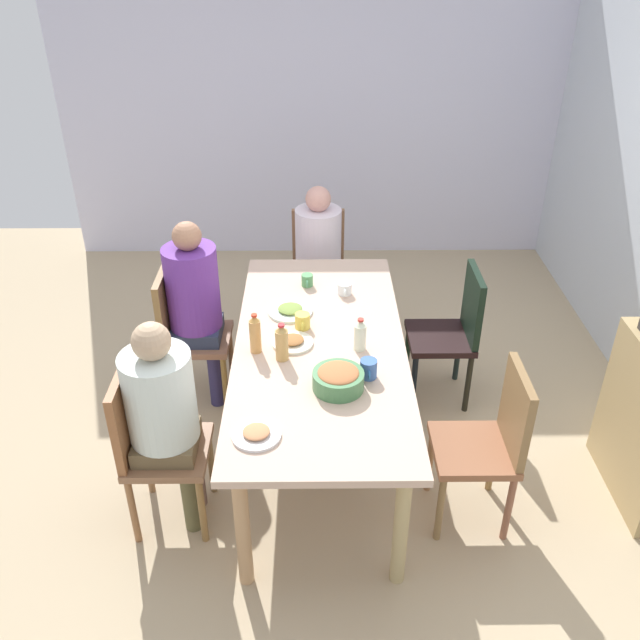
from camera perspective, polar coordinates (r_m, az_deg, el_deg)
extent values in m
plane|color=tan|center=(4.09, 0.00, -10.71)|extent=(6.51, 6.51, 0.00)
cube|color=silver|center=(5.98, -0.26, 17.48)|extent=(0.12, 4.34, 2.60)
cube|color=#CFAD95|center=(3.64, 0.00, -2.28)|extent=(2.05, 0.92, 0.04)
cylinder|color=tan|center=(4.63, -4.54, 0.24)|extent=(0.07, 0.07, 0.70)
cylinder|color=tan|center=(3.20, -6.56, -17.14)|extent=(0.07, 0.07, 0.70)
cylinder|color=tan|center=(4.64, 4.33, 0.28)|extent=(0.07, 0.07, 0.70)
cylinder|color=tan|center=(3.21, 6.86, -17.05)|extent=(0.07, 0.07, 0.70)
cube|color=brown|center=(3.50, 12.81, -10.66)|extent=(0.40, 0.40, 0.04)
cylinder|color=brown|center=(3.58, 15.68, -15.01)|extent=(0.04, 0.04, 0.43)
cylinder|color=olive|center=(3.81, 14.44, -11.35)|extent=(0.04, 0.04, 0.43)
cylinder|color=olive|center=(3.50, 10.14, -15.37)|extent=(0.04, 0.04, 0.43)
cylinder|color=#91613D|center=(3.74, 9.29, -11.59)|extent=(0.04, 0.04, 0.43)
cube|color=olive|center=(3.40, 16.26, -7.54)|extent=(0.38, 0.04, 0.45)
cube|color=#915F39|center=(4.92, -0.14, 3.57)|extent=(0.40, 0.40, 0.04)
cylinder|color=brown|center=(5.18, 1.73, 2.25)|extent=(0.04, 0.04, 0.43)
cylinder|color=olive|center=(5.18, -2.03, 2.24)|extent=(0.04, 0.04, 0.43)
cylinder|color=#8A5F3C|center=(4.89, 1.87, 0.31)|extent=(0.04, 0.04, 0.43)
cylinder|color=brown|center=(4.89, -2.12, 0.29)|extent=(0.04, 0.04, 0.43)
cube|color=brown|center=(4.98, -0.16, 6.93)|extent=(0.04, 0.38, 0.45)
cylinder|color=#3D3946|center=(4.94, 0.80, 0.83)|extent=(0.09, 0.09, 0.45)
cylinder|color=#36363C|center=(4.94, -1.06, 0.82)|extent=(0.09, 0.09, 0.45)
cube|color=#3A464A|center=(4.90, -0.14, 4.19)|extent=(0.30, 0.30, 0.10)
cylinder|color=silver|center=(4.78, -0.15, 6.96)|extent=(0.32, 0.32, 0.42)
sphere|color=tan|center=(4.67, -0.15, 10.20)|extent=(0.18, 0.18, 0.18)
cube|color=brown|center=(3.49, -12.70, -10.82)|extent=(0.40, 0.40, 0.04)
cylinder|color=brown|center=(3.80, -14.40, -11.53)|extent=(0.04, 0.04, 0.43)
cylinder|color=#8D5D39|center=(3.56, -15.55, -15.22)|extent=(0.04, 0.04, 0.43)
cylinder|color=olive|center=(3.73, -9.22, -11.71)|extent=(0.04, 0.04, 0.43)
cylinder|color=olive|center=(3.49, -9.95, -15.51)|extent=(0.04, 0.04, 0.43)
cube|color=brown|center=(3.38, -16.17, -7.73)|extent=(0.38, 0.04, 0.45)
cylinder|color=brown|center=(3.67, -10.52, -12.52)|extent=(0.09, 0.09, 0.45)
cylinder|color=brown|center=(3.56, -10.91, -14.30)|extent=(0.09, 0.09, 0.45)
cube|color=brown|center=(3.45, -12.82, -10.08)|extent=(0.30, 0.30, 0.10)
cylinder|color=silver|center=(3.27, -13.40, -6.36)|extent=(0.33, 0.33, 0.46)
sphere|color=tan|center=(3.10, -14.10, -1.77)|extent=(0.18, 0.18, 0.18)
cube|color=black|center=(4.30, 10.10, -1.51)|extent=(0.40, 0.40, 0.04)
cylinder|color=black|center=(4.32, 12.42, -5.22)|extent=(0.04, 0.04, 0.43)
cylinder|color=black|center=(4.59, 11.60, -2.70)|extent=(0.04, 0.04, 0.43)
cylinder|color=black|center=(4.26, 7.93, -5.32)|extent=(0.04, 0.04, 0.43)
cylinder|color=black|center=(4.53, 7.39, -2.75)|extent=(0.04, 0.04, 0.43)
cube|color=black|center=(4.21, 12.81, 1.20)|extent=(0.38, 0.04, 0.45)
cube|color=brown|center=(4.29, -10.26, -1.61)|extent=(0.40, 0.40, 0.04)
cylinder|color=#8B5E41|center=(4.58, -11.79, -2.81)|extent=(0.04, 0.04, 0.43)
cylinder|color=#945C40|center=(4.31, -12.54, -5.35)|extent=(0.04, 0.04, 0.43)
cylinder|color=#8E5E3C|center=(4.52, -7.56, -2.83)|extent=(0.04, 0.04, 0.43)
cylinder|color=olive|center=(4.25, -8.03, -5.41)|extent=(0.04, 0.04, 0.43)
cube|color=brown|center=(4.20, -12.98, 1.08)|extent=(0.38, 0.04, 0.45)
cylinder|color=#303251|center=(4.45, -8.58, -3.37)|extent=(0.09, 0.09, 0.45)
cylinder|color=#2E2A55|center=(4.33, -8.83, -4.58)|extent=(0.09, 0.09, 0.45)
cube|color=#293149|center=(4.25, -10.33, -0.93)|extent=(0.30, 0.30, 0.10)
cylinder|color=#633093|center=(4.10, -10.74, 2.71)|extent=(0.32, 0.32, 0.52)
sphere|color=#AC775A|center=(3.95, -11.21, 6.97)|extent=(0.17, 0.17, 0.17)
cylinder|color=silver|center=(3.05, -5.39, -9.65)|extent=(0.22, 0.22, 0.01)
ellipsoid|color=tan|center=(3.03, -5.41, -9.37)|extent=(0.12, 0.12, 0.02)
cylinder|color=silver|center=(3.91, -2.53, 0.74)|extent=(0.26, 0.26, 0.01)
ellipsoid|color=olive|center=(3.90, -2.54, 0.98)|extent=(0.14, 0.14, 0.02)
cylinder|color=white|center=(3.63, -2.33, -1.92)|extent=(0.22, 0.22, 0.01)
ellipsoid|color=#A26737|center=(3.62, -2.34, -1.66)|extent=(0.12, 0.12, 0.02)
cylinder|color=#447A4A|center=(3.28, 1.55, -5.14)|extent=(0.25, 0.25, 0.09)
ellipsoid|color=#B86C3F|center=(3.26, 1.56, -4.49)|extent=(0.20, 0.20, 0.04)
cylinder|color=white|center=(4.09, 2.09, 2.68)|extent=(0.09, 0.09, 0.07)
torus|color=white|center=(4.04, 2.12, 2.31)|extent=(0.05, 0.01, 0.05)
cylinder|color=#E5C94C|center=(3.75, -1.49, -0.07)|extent=(0.08, 0.08, 0.09)
torus|color=#E1CC47|center=(3.70, -1.50, -0.51)|extent=(0.05, 0.01, 0.05)
cylinder|color=#3B62A4|center=(3.37, 4.12, -4.13)|extent=(0.09, 0.09, 0.10)
torus|color=#2B5F9A|center=(3.32, 4.18, -4.68)|extent=(0.05, 0.01, 0.05)
cylinder|color=#519458|center=(4.18, -1.09, 3.39)|extent=(0.07, 0.07, 0.08)
torus|color=#4D9565|center=(4.14, -1.09, 3.08)|extent=(0.05, 0.01, 0.05)
cylinder|color=tan|center=(3.47, -3.24, -2.13)|extent=(0.07, 0.07, 0.17)
cone|color=tan|center=(3.42, -3.29, -0.74)|extent=(0.06, 0.06, 0.03)
cylinder|color=red|center=(3.41, -3.30, -0.45)|extent=(0.03, 0.03, 0.01)
cylinder|color=tan|center=(3.54, -5.50, -1.38)|extent=(0.06, 0.06, 0.19)
cone|color=#C79144|center=(3.48, -5.59, 0.12)|extent=(0.05, 0.05, 0.03)
cylinder|color=red|center=(3.47, -5.60, 0.40)|extent=(0.03, 0.03, 0.01)
cylinder|color=silver|center=(3.55, 3.41, -1.48)|extent=(0.06, 0.06, 0.15)
cone|color=silver|center=(3.51, 3.45, -0.27)|extent=(0.06, 0.06, 0.03)
cylinder|color=red|center=(3.50, 3.46, 0.01)|extent=(0.03, 0.03, 0.01)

